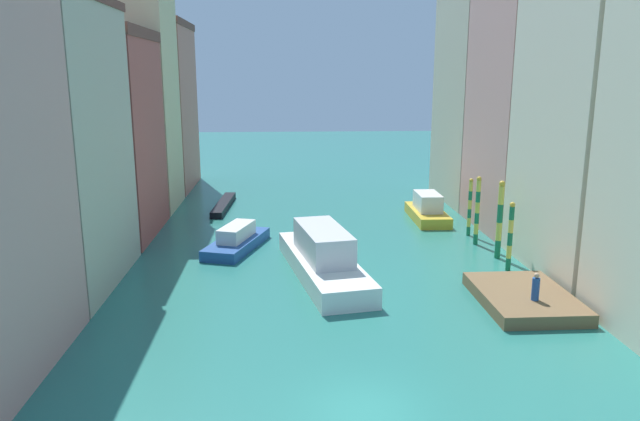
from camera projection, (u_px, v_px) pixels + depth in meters
The scene contains 18 objects.
ground_plane at pixel (320, 229), 44.14m from camera, with size 154.00×154.00×0.00m, color #28756B.
building_left_1 at pixel (39, 145), 30.92m from camera, with size 7.30×10.40×15.20m.
building_left_2 at pixel (99, 135), 41.05m from camera, with size 7.30×9.79×14.24m.
building_left_3 at pixel (129, 100), 49.26m from camera, with size 7.30×7.40×18.18m.
building_left_4 at pixel (153, 106), 58.57m from camera, with size 7.30×10.80×16.20m.
building_right_1 at pixel (606, 117), 33.01m from camera, with size 7.30×9.98×17.81m.
building_right_2 at pixel (535, 86), 42.20m from camera, with size 7.30×9.66×20.68m.
building_right_3 at pixel (487, 92), 52.07m from camera, with size 7.30×10.34×19.41m.
waterfront_dock at pixel (524, 298), 29.67m from camera, with size 4.35×6.29×0.64m.
person_on_dock at pixel (536, 288), 28.38m from camera, with size 0.36×0.36×1.37m.
mooring_pole_0 at pixel (510, 236), 34.35m from camera, with size 0.32×0.32×4.10m.
mooring_pole_1 at pixel (500, 219), 36.64m from camera, with size 0.38×0.38×4.90m.
mooring_pole_2 at pixel (477, 210), 39.65m from camera, with size 0.33×0.33×4.64m.
mooring_pole_3 at pixel (470, 207), 41.93m from camera, with size 0.29×0.29×4.11m.
vaporetto_white at pixel (323, 258), 33.74m from camera, with size 5.02×11.77×2.80m.
gondola_black at pixel (224, 205), 51.09m from camera, with size 1.43×8.42×0.53m.
motorboat_0 at pixel (237, 240), 39.04m from camera, with size 4.20×6.98×1.61m.
motorboat_1 at pixel (427, 210), 46.76m from camera, with size 2.47×6.49×2.14m.
Camera 1 is at (-2.64, -18.14, 11.20)m, focal length 33.44 mm.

